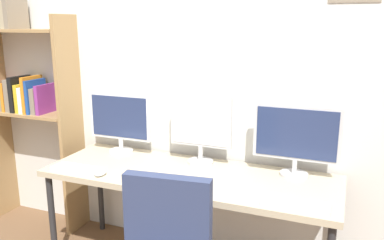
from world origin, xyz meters
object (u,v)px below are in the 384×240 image
object	(u,v)px
desk	(189,181)
mouse_left_side	(132,175)
keyboard_right	(296,204)
keyboard_center	(175,184)
monitor_left	(120,120)
monitor_center	(201,126)
mouse_right_side	(101,173)
monitor_right	(296,137)
bookshelf	(23,88)
keyboard_left	(78,169)

from	to	relation	value
desk	mouse_left_side	world-z (taller)	mouse_left_side
keyboard_right	keyboard_center	bearing A→B (deg)	180.00
monitor_left	monitor_center	xyz separation A→B (m)	(0.65, -0.00, 0.02)
mouse_left_side	mouse_right_side	world-z (taller)	same
desk	keyboard_right	size ratio (longest dim) A/B	5.41
keyboard_center	mouse_left_side	xyz separation A→B (m)	(-0.31, 0.03, 0.01)
keyboard_right	monitor_left	bearing A→B (deg)	162.05
monitor_right	bookshelf	bearing A→B (deg)	179.52
monitor_left	desk	bearing A→B (deg)	-18.15
keyboard_left	monitor_left	bearing A→B (deg)	81.01
bookshelf	mouse_right_side	bearing A→B (deg)	-24.45
bookshelf	mouse_left_side	distance (m)	1.41
desk	keyboard_right	world-z (taller)	keyboard_right
mouse_right_side	bookshelf	bearing A→B (deg)	155.55
monitor_left	keyboard_right	size ratio (longest dim) A/B	1.40
monitor_center	keyboard_center	size ratio (longest dim) A/B	1.47
monitor_left	mouse_right_side	xyz separation A→B (m)	(0.13, -0.46, -0.24)
bookshelf	keyboard_right	world-z (taller)	bookshelf
monitor_left	keyboard_right	xyz separation A→B (m)	(1.37, -0.44, -0.24)
monitor_center	keyboard_left	bearing A→B (deg)	-148.35
monitor_right	keyboard_right	world-z (taller)	monitor_right
monitor_left	mouse_right_side	bearing A→B (deg)	-74.34
desk	keyboard_center	bearing A→B (deg)	-90.00
monitor_left	monitor_right	size ratio (longest dim) A/B	0.92
monitor_left	monitor_right	xyz separation A→B (m)	(1.30, 0.00, 0.01)
bookshelf	monitor_center	distance (m)	1.59
mouse_right_side	keyboard_center	bearing A→B (deg)	2.46
desk	mouse_right_side	xyz separation A→B (m)	(-0.52, -0.25, 0.07)
monitor_center	keyboard_left	size ratio (longest dim) A/B	1.39
keyboard_right	mouse_left_side	xyz separation A→B (m)	(-1.03, 0.03, 0.01)
desk	monitor_center	bearing A→B (deg)	90.00
bookshelf	keyboard_left	distance (m)	1.07
monitor_center	mouse_right_side	xyz separation A→B (m)	(-0.52, -0.46, -0.26)
monitor_center	monitor_right	xyz separation A→B (m)	(0.65, 0.00, -0.01)
keyboard_left	keyboard_center	xyz separation A→B (m)	(0.72, 0.00, 0.00)
desk	keyboard_left	distance (m)	0.76
keyboard_right	mouse_left_side	size ratio (longest dim) A/B	3.73
monitor_left	mouse_left_side	bearing A→B (deg)	-51.04
keyboard_right	bookshelf	bearing A→B (deg)	168.66
bookshelf	mouse_left_side	xyz separation A→B (m)	(1.27, -0.43, -0.42)
monitor_left	keyboard_center	distance (m)	0.82
monitor_center	desk	bearing A→B (deg)	-90.00
monitor_right	mouse_left_side	distance (m)	1.07
desk	monitor_center	xyz separation A→B (m)	(0.00, 0.21, 0.33)
monitor_center	keyboard_center	xyz separation A→B (m)	(0.00, -0.44, -0.26)
bookshelf	monitor_right	distance (m)	2.24
bookshelf	monitor_right	bearing A→B (deg)	-0.48
bookshelf	mouse_left_side	bearing A→B (deg)	-18.89
bookshelf	monitor_left	xyz separation A→B (m)	(0.93, -0.02, -0.19)
mouse_left_side	keyboard_center	bearing A→B (deg)	-4.95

